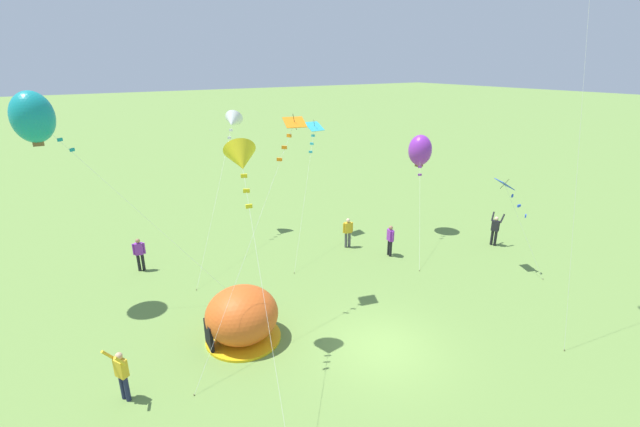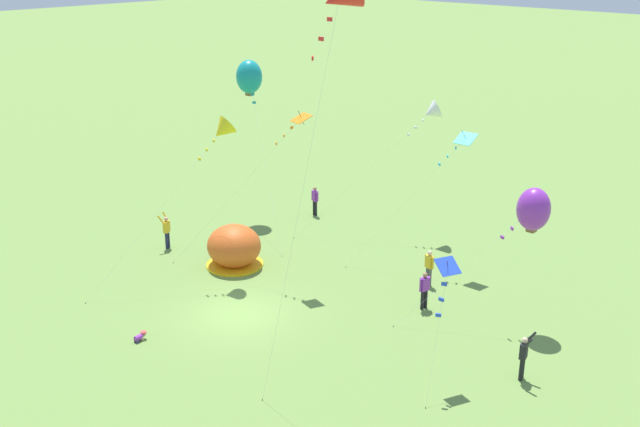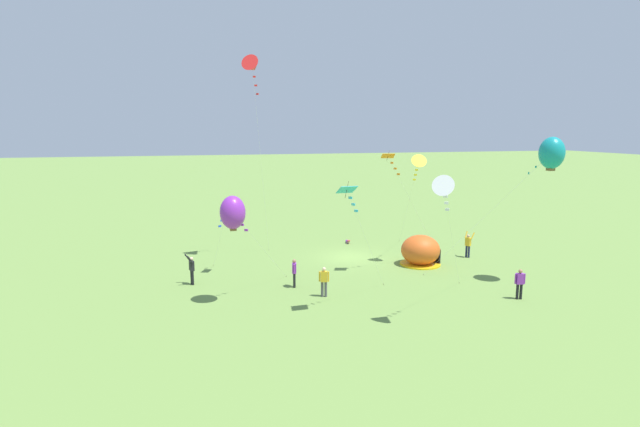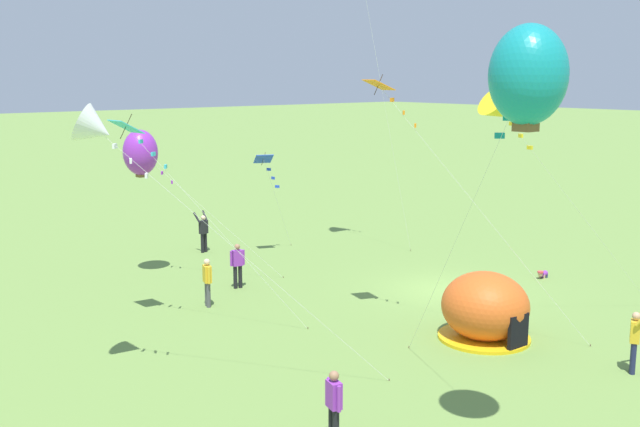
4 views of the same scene
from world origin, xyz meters
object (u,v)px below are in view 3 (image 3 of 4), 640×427
at_px(kite_teal, 552,153).
at_px(kite_cyan, 349,194).
at_px(person_with_toddler, 324,280).
at_px(person_center_field, 294,272).
at_px(kite_purple, 233,213).
at_px(kite_white, 444,188).
at_px(toddler_crawling, 348,242).
at_px(kite_red, 252,66).
at_px(kite_yellow, 418,164).
at_px(person_watching_sky, 520,282).
at_px(kite_blue, 226,211).
at_px(person_arms_raised, 468,244).
at_px(person_near_tent, 192,269).
at_px(kite_orange, 391,161).
at_px(popup_tent, 421,251).

height_order(kite_teal, kite_cyan, kite_teal).
height_order(person_with_toddler, person_center_field, same).
bearing_deg(kite_cyan, kite_purple, -28.36).
bearing_deg(kite_white, kite_purple, -32.18).
bearing_deg(kite_white, toddler_crawling, -94.08).
bearing_deg(toddler_crawling, person_center_field, 56.43).
relative_size(toddler_crawling, person_center_field, 0.32).
height_order(kite_red, kite_teal, kite_red).
bearing_deg(kite_purple, person_with_toddler, 178.13).
height_order(kite_yellow, kite_white, kite_yellow).
distance_m(person_watching_sky, kite_purple, 16.20).
distance_m(person_watching_sky, kite_blue, 18.17).
distance_m(person_arms_raised, kite_purple, 18.79).
bearing_deg(kite_blue, kite_teal, 158.21).
bearing_deg(toddler_crawling, kite_white, 85.92).
height_order(person_near_tent, kite_teal, kite_teal).
relative_size(kite_orange, kite_white, 1.10).
xyz_separation_m(kite_yellow, kite_purple, (13.09, 5.11, -1.97)).
distance_m(kite_red, kite_purple, 12.72).
relative_size(toddler_crawling, kite_white, 0.08).
bearing_deg(toddler_crawling, person_watching_sky, 107.77).
distance_m(popup_tent, person_center_field, 9.90).
xyz_separation_m(kite_teal, kite_cyan, (13.00, 1.56, -1.78)).
xyz_separation_m(person_near_tent, kite_blue, (-2.28, -1.91, 3.12)).
bearing_deg(popup_tent, kite_yellow, -74.26).
bearing_deg(kite_cyan, kite_white, 142.70).
relative_size(person_near_tent, kite_purple, 0.32).
bearing_deg(kite_yellow, person_arms_raised, -175.05).
bearing_deg(kite_purple, person_center_field, -152.24).
bearing_deg(kite_cyan, kite_teal, -173.14).
height_order(popup_tent, person_watching_sky, popup_tent).
height_order(person_arms_raised, person_center_field, person_arms_raised).
relative_size(kite_orange, kite_purple, 1.36).
relative_size(kite_orange, kite_teal, 0.90).
bearing_deg(kite_white, person_arms_raised, -126.80).
distance_m(person_with_toddler, person_near_tent, 8.32).
height_order(kite_orange, kite_red, kite_red).
bearing_deg(toddler_crawling, kite_red, 20.22).
bearing_deg(toddler_crawling, kite_teal, 121.06).
xyz_separation_m(person_with_toddler, person_near_tent, (7.16, -4.23, 0.03)).
relative_size(person_with_toddler, kite_blue, 0.37).
distance_m(toddler_crawling, kite_orange, 11.36).
relative_size(popup_tent, person_near_tent, 1.49).
distance_m(person_near_tent, kite_purple, 6.12).
distance_m(popup_tent, kite_white, 12.47).
distance_m(kite_white, kite_cyan, 4.65).
relative_size(person_center_field, kite_white, 0.24).
bearing_deg(popup_tent, kite_teal, 131.18).
relative_size(person_with_toddler, kite_cyan, 0.25).
relative_size(person_watching_sky, kite_blue, 0.37).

